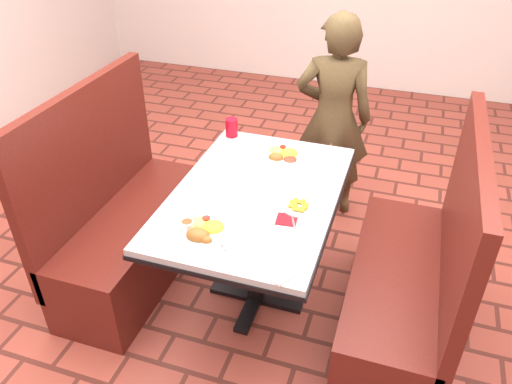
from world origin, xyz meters
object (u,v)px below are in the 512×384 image
dining_table (256,208)px  far_dinner_plate (283,154)px  diner_person (333,119)px  red_tumbler (232,128)px  near_dinner_plate (203,228)px  plantain_plate (299,206)px  booth_bench_right (406,288)px  booth_bench_left (128,228)px

dining_table → far_dinner_plate: far_dinner_plate is taller
diner_person → red_tumbler: size_ratio=12.81×
near_dinner_plate → plantain_plate: 0.48m
dining_table → booth_bench_right: (0.80, 0.00, -0.32)m
plantain_plate → far_dinner_plate: bearing=114.6°
dining_table → near_dinner_plate: 0.42m
far_dinner_plate → dining_table: bearing=-95.1°
dining_table → plantain_plate: 0.27m
booth_bench_left → red_tumbler: booth_bench_left is taller
near_dinner_plate → red_tumbler: 0.95m
dining_table → red_tumbler: (-0.33, 0.54, 0.15)m
diner_person → dining_table: bearing=73.0°
booth_bench_right → near_dinner_plate: (-0.92, -0.39, 0.45)m
booth_bench_left → far_dinner_plate: (0.83, 0.38, 0.44)m
booth_bench_right → red_tumbler: booth_bench_right is taller
booth_bench_right → plantain_plate: booth_bench_right is taller
dining_table → plantain_plate: bearing=-15.7°
plantain_plate → dining_table: bearing=164.3°
booth_bench_right → plantain_plate: bearing=-173.1°
booth_bench_left → near_dinner_plate: 0.90m
booth_bench_left → booth_bench_right: same height
booth_bench_right → diner_person: (-0.61, 1.07, 0.37)m
near_dinner_plate → red_tumbler: size_ratio=2.28×
booth_bench_left → plantain_plate: 1.13m
dining_table → booth_bench_right: size_ratio=1.01×
booth_bench_right → booth_bench_left: bearing=180.0°
diner_person → far_dinner_plate: 0.71m
dining_table → near_dinner_plate: (-0.12, -0.39, 0.12)m
diner_person → booth_bench_left: bearing=40.3°
dining_table → diner_person: bearing=80.0°
booth_bench_left → red_tumbler: size_ratio=10.95×
booth_bench_left → booth_bench_right: bearing=0.0°
booth_bench_left → booth_bench_right: (1.60, 0.00, 0.00)m
booth_bench_right → diner_person: diner_person is taller
diner_person → booth_bench_right: bearing=112.8°
near_dinner_plate → plantain_plate: bearing=41.8°
plantain_plate → diner_person: bearing=92.6°
near_dinner_plate → far_dinner_plate: bearing=78.8°
dining_table → red_tumbler: red_tumbler is taller
far_dinner_plate → red_tumbler: red_tumbler is taller
diner_person → red_tumbler: (-0.52, -0.53, 0.10)m
booth_bench_left → diner_person: 1.50m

